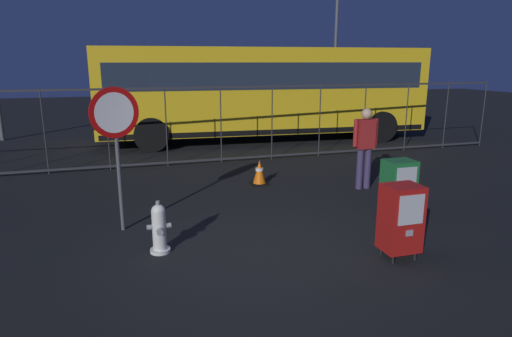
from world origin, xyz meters
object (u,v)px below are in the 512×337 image
stop_sign (116,129)px  pedestrian (365,144)px  newspaper_box_primary (401,218)px  newspaper_box_secondary (398,187)px  fire_hydrant (159,228)px  bus_near (264,89)px  traffic_cone (259,173)px  street_light_near_right (337,18)px

stop_sign → pedestrian: stop_sign is taller
newspaper_box_primary → newspaper_box_secondary: same height
newspaper_box_primary → newspaper_box_secondary: size_ratio=1.00×
fire_hydrant → stop_sign: (-0.49, 1.01, 1.25)m
fire_hydrant → newspaper_box_primary: (3.07, -1.12, 0.22)m
bus_near → traffic_cone: bearing=-104.7°
newspaper_box_primary → bus_near: bus_near is taller
fire_hydrant → bus_near: size_ratio=0.07×
fire_hydrant → newspaper_box_secondary: size_ratio=0.73×
fire_hydrant → street_light_near_right: 16.34m
fire_hydrant → newspaper_box_primary: size_ratio=0.73×
newspaper_box_primary → street_light_near_right: (6.03, 14.05, 3.91)m
street_light_near_right → bus_near: bearing=-136.2°
newspaper_box_secondary → pedestrian: 1.90m
newspaper_box_secondary → bus_near: bearing=88.4°
stop_sign → pedestrian: size_ratio=1.34×
bus_near → newspaper_box_secondary: bearing=-87.6°
newspaper_box_secondary → bus_near: bus_near is taller
fire_hydrant → pedestrian: pedestrian is taller
fire_hydrant → stop_sign: stop_sign is taller
newspaper_box_primary → pedestrian: size_ratio=0.61×
fire_hydrant → bus_near: (4.14, 8.18, 1.36)m
pedestrian → traffic_cone: size_ratio=3.15×
fire_hydrant → newspaper_box_secondary: newspaper_box_secondary is taller
newspaper_box_secondary → bus_near: (0.23, 8.00, 1.14)m
newspaper_box_primary → stop_sign: 4.27m
traffic_cone → street_light_near_right: (6.74, 10.01, 4.22)m
fire_hydrant → traffic_cone: fire_hydrant is taller
fire_hydrant → traffic_cone: bearing=51.1°
newspaper_box_primary → bus_near: 9.43m
pedestrian → newspaper_box_primary: bearing=-112.2°
fire_hydrant → newspaper_box_secondary: bearing=2.5°
pedestrian → traffic_cone: bearing=154.6°
newspaper_box_primary → pedestrian: (1.27, 3.11, 0.38)m
newspaper_box_primary → pedestrian: bearing=67.8°
stop_sign → traffic_cone: stop_sign is taller
fire_hydrant → pedestrian: size_ratio=0.45×
pedestrian → street_light_near_right: (4.77, 10.94, 3.53)m
fire_hydrant → newspaper_box_primary: 3.27m
traffic_cone → street_light_near_right: size_ratio=0.07×
newspaper_box_primary → pedestrian: pedestrian is taller
newspaper_box_secondary → pedestrian: size_ratio=0.61×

